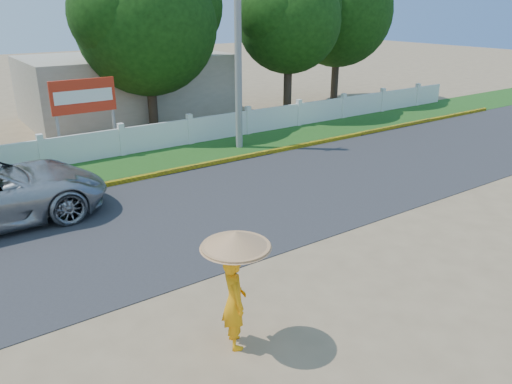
{
  "coord_description": "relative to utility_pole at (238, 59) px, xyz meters",
  "views": [
    {
      "loc": [
        -6.6,
        -7.42,
        5.65
      ],
      "look_at": [
        0.0,
        2.0,
        1.3
      ],
      "focal_mm": 35.0,
      "sensor_mm": 36.0,
      "label": 1
    }
  ],
  "objects": [
    {
      "name": "ground",
      "position": [
        -4.43,
        -9.56,
        -3.6
      ],
      "size": [
        120.0,
        120.0,
        0.0
      ],
      "primitive_type": "plane",
      "color": "#9E8460",
      "rests_on": "ground"
    },
    {
      "name": "road",
      "position": [
        -4.43,
        -5.06,
        -3.59
      ],
      "size": [
        60.0,
        7.0,
        0.02
      ],
      "primitive_type": "cube",
      "color": "#38383A",
      "rests_on": "ground"
    },
    {
      "name": "grass_verge",
      "position": [
        -4.43,
        0.19,
        -3.59
      ],
      "size": [
        60.0,
        3.5,
        0.03
      ],
      "primitive_type": "cube",
      "color": "#2D601E",
      "rests_on": "ground"
    },
    {
      "name": "curb",
      "position": [
        -4.43,
        -1.51,
        -3.52
      ],
      "size": [
        40.0,
        0.18,
        0.16
      ],
      "primitive_type": "cube",
      "color": "yellow",
      "rests_on": "ground"
    },
    {
      "name": "fence",
      "position": [
        -4.43,
        1.64,
        -3.05
      ],
      "size": [
        40.0,
        0.1,
        1.1
      ],
      "primitive_type": "cube",
      "color": "silver",
      "rests_on": "ground"
    },
    {
      "name": "building_near",
      "position": [
        -1.43,
        8.44,
        -2.0
      ],
      "size": [
        10.0,
        6.0,
        3.2
      ],
      "primitive_type": "cube",
      "color": "#B7AD99",
      "rests_on": "ground"
    },
    {
      "name": "utility_pole",
      "position": [
        0.0,
        0.0,
        0.0
      ],
      "size": [
        0.28,
        0.28,
        7.21
      ],
      "primitive_type": "cylinder",
      "color": "gray",
      "rests_on": "ground"
    },
    {
      "name": "monk_with_parasol",
      "position": [
        -7.12,
        -10.76,
        -2.18
      ],
      "size": [
        1.2,
        1.2,
        2.18
      ],
      "color": "#FFA00D",
      "rests_on": "ground"
    },
    {
      "name": "billboard",
      "position": [
        -5.4,
        2.74,
        -1.46
      ],
      "size": [
        2.5,
        0.13,
        2.95
      ],
      "color": "gray",
      "rests_on": "ground"
    },
    {
      "name": "tree_row",
      "position": [
        -3.98,
        5.03,
        1.22
      ],
      "size": [
        35.96,
        7.86,
        8.36
      ],
      "color": "#473828",
      "rests_on": "ground"
    }
  ]
}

